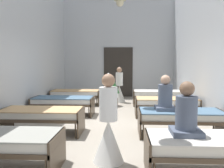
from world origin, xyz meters
TOP-DOWN VIEW (x-y plane):
  - ground_plane at (0.00, 0.00)m, footprint 5.91×10.99m
  - room_shell at (0.00, 1.16)m, footprint 5.71×10.59m
  - bed_right_row_0 at (1.61, -2.85)m, footprint 1.90×0.84m
  - bed_left_row_1 at (-1.61, -0.95)m, footprint 1.90×0.84m
  - bed_right_row_1 at (1.61, -0.95)m, footprint 1.90×0.84m
  - bed_left_row_2 at (-1.61, 0.95)m, footprint 1.90×0.84m
  - bed_right_row_2 at (1.61, 0.95)m, footprint 1.90×0.84m
  - bed_left_row_3 at (-1.61, 2.85)m, footprint 1.90×0.84m
  - bed_right_row_3 at (1.61, 2.85)m, footprint 1.90×0.84m
  - nurse_near_aisle at (0.10, 3.51)m, footprint 0.52×0.52m
  - nurse_mid_aisle at (0.07, -2.46)m, footprint 0.52×0.52m
  - patient_seated_primary at (1.26, -0.91)m, footprint 0.44×0.44m
  - patient_seated_secondary at (1.26, -2.75)m, footprint 0.44×0.44m
  - potted_plant at (-0.12, 2.63)m, footprint 0.50×0.50m

SIDE VIEW (x-z plane):
  - ground_plane at x=0.00m, z-range -0.10..0.00m
  - bed_right_row_0 at x=1.61m, z-range 0.15..0.73m
  - bed_left_row_1 at x=-1.61m, z-range 0.15..0.73m
  - bed_right_row_1 at x=1.61m, z-range 0.15..0.73m
  - bed_left_row_2 at x=-1.61m, z-range 0.15..0.73m
  - bed_right_row_2 at x=1.61m, z-range 0.15..0.73m
  - bed_left_row_3 at x=-1.61m, z-range 0.15..0.73m
  - bed_right_row_3 at x=1.61m, z-range 0.15..0.73m
  - nurse_near_aisle at x=0.10m, z-range -0.21..1.27m
  - nurse_mid_aisle at x=0.07m, z-range -0.21..1.27m
  - potted_plant at x=-0.12m, z-range 0.11..1.21m
  - patient_seated_primary at x=1.26m, z-range 0.47..1.27m
  - patient_seated_secondary at x=1.26m, z-range 0.47..1.27m
  - room_shell at x=0.00m, z-range 0.01..4.82m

